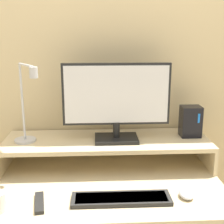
{
  "coord_description": "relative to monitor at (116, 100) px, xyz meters",
  "views": [
    {
      "loc": [
        -0.06,
        -1.03,
        1.43
      ],
      "look_at": [
        0.02,
        0.39,
        1.06
      ],
      "focal_mm": 50.0,
      "sensor_mm": 36.0,
      "label": 1
    }
  ],
  "objects": [
    {
      "name": "remote_control",
      "position": [
        -0.35,
        -0.37,
        -0.36
      ],
      "size": [
        0.06,
        0.16,
        0.02
      ],
      "color": "black",
      "rests_on": "desk"
    },
    {
      "name": "wall_back",
      "position": [
        -0.05,
        0.22,
        0.16
      ],
      "size": [
        6.0,
        0.05,
        2.5
      ],
      "color": "beige",
      "rests_on": "ground_plane"
    },
    {
      "name": "keyboard",
      "position": [
        -0.0,
        -0.36,
        -0.35
      ],
      "size": [
        0.43,
        0.11,
        0.02
      ],
      "color": "#282828",
      "rests_on": "desk"
    },
    {
      "name": "desk_lamp",
      "position": [
        -0.45,
        -0.03,
        -0.05
      ],
      "size": [
        0.17,
        0.22,
        0.41
      ],
      "color": "silver",
      "rests_on": "monitor_shelf"
    },
    {
      "name": "monitor_shelf",
      "position": [
        -0.05,
        0.02,
        -0.24
      ],
      "size": [
        1.09,
        0.34,
        0.15
      ],
      "color": "beige",
      "rests_on": "desk"
    },
    {
      "name": "desk",
      "position": [
        -0.05,
        -0.16,
        -0.58
      ],
      "size": [
        1.09,
        0.71,
        0.72
      ],
      "color": "beige",
      "rests_on": "ground_plane"
    },
    {
      "name": "monitor",
      "position": [
        0.0,
        0.0,
        0.0
      ],
      "size": [
        0.55,
        0.16,
        0.41
      ],
      "color": "black",
      "rests_on": "monitor_shelf"
    },
    {
      "name": "mouse",
      "position": [
        0.28,
        -0.35,
        -0.35
      ],
      "size": [
        0.06,
        0.09,
        0.03
      ],
      "color": "silver",
      "rests_on": "desk"
    },
    {
      "name": "router_dock",
      "position": [
        0.41,
        0.05,
        -0.13
      ],
      "size": [
        0.11,
        0.09,
        0.17
      ],
      "color": "black",
      "rests_on": "monitor_shelf"
    }
  ]
}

